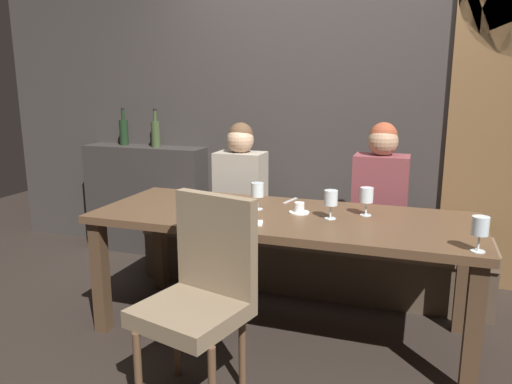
{
  "coord_description": "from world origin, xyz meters",
  "views": [
    {
      "loc": [
        0.75,
        -2.66,
        1.49
      ],
      "look_at": [
        -0.19,
        0.09,
        0.84
      ],
      "focal_mm": 34.39,
      "sensor_mm": 36.0,
      "label": 1
    }
  ],
  "objects_px": {
    "wine_bottle_dark_red": "(124,131)",
    "wine_bottle_pale_label": "(156,133)",
    "dining_table": "(282,229)",
    "wine_glass_far_left": "(331,199)",
    "espresso_cup": "(299,209)",
    "banquette_bench": "(308,258)",
    "diner_redhead": "(241,176)",
    "fork_on_table": "(290,201)",
    "chair_near_side": "(202,287)",
    "diner_bearded": "(381,184)",
    "wine_glass_center_back": "(257,191)",
    "wine_glass_end_left": "(480,227)",
    "wine_glass_near_right": "(367,196)"
  },
  "relations": [
    {
      "from": "wine_glass_far_left",
      "to": "fork_on_table",
      "type": "distance_m",
      "value": 0.48
    },
    {
      "from": "fork_on_table",
      "to": "wine_bottle_dark_red",
      "type": "bearing_deg",
      "value": 169.65
    },
    {
      "from": "wine_bottle_dark_red",
      "to": "espresso_cup",
      "type": "height_order",
      "value": "wine_bottle_dark_red"
    },
    {
      "from": "banquette_bench",
      "to": "wine_glass_center_back",
      "type": "bearing_deg",
      "value": -105.18
    },
    {
      "from": "diner_redhead",
      "to": "wine_glass_end_left",
      "type": "xyz_separation_m",
      "value": [
        1.54,
        -1.04,
        0.05
      ]
    },
    {
      "from": "diner_redhead",
      "to": "diner_bearded",
      "type": "relative_size",
      "value": 0.96
    },
    {
      "from": "wine_glass_far_left",
      "to": "wine_bottle_pale_label",
      "type": "bearing_deg",
      "value": 148.84
    },
    {
      "from": "wine_bottle_dark_red",
      "to": "fork_on_table",
      "type": "distance_m",
      "value": 1.89
    },
    {
      "from": "wine_bottle_dark_red",
      "to": "wine_bottle_pale_label",
      "type": "xyz_separation_m",
      "value": [
        0.34,
        -0.04,
        0.0
      ]
    },
    {
      "from": "wine_bottle_dark_red",
      "to": "espresso_cup",
      "type": "xyz_separation_m",
      "value": [
        1.85,
        -1.0,
        -0.3
      ]
    },
    {
      "from": "chair_near_side",
      "to": "wine_bottle_dark_red",
      "type": "height_order",
      "value": "wine_bottle_dark_red"
    },
    {
      "from": "chair_near_side",
      "to": "fork_on_table",
      "type": "bearing_deg",
      "value": 82.52
    },
    {
      "from": "banquette_bench",
      "to": "wine_glass_far_left",
      "type": "distance_m",
      "value": 0.98
    },
    {
      "from": "espresso_cup",
      "to": "diner_redhead",
      "type": "bearing_deg",
      "value": 133.47
    },
    {
      "from": "wine_glass_far_left",
      "to": "diner_bearded",
      "type": "bearing_deg",
      "value": 73.3
    },
    {
      "from": "banquette_bench",
      "to": "diner_redhead",
      "type": "relative_size",
      "value": 3.31
    },
    {
      "from": "dining_table",
      "to": "diner_redhead",
      "type": "distance_m",
      "value": 0.89
    },
    {
      "from": "wine_bottle_dark_red",
      "to": "wine_glass_end_left",
      "type": "bearing_deg",
      "value": -26.64
    },
    {
      "from": "chair_near_side",
      "to": "espresso_cup",
      "type": "xyz_separation_m",
      "value": [
        0.27,
        0.78,
        0.21
      ]
    },
    {
      "from": "dining_table",
      "to": "wine_glass_end_left",
      "type": "relative_size",
      "value": 13.41
    },
    {
      "from": "dining_table",
      "to": "fork_on_table",
      "type": "height_order",
      "value": "fork_on_table"
    },
    {
      "from": "wine_bottle_pale_label",
      "to": "wine_glass_end_left",
      "type": "xyz_separation_m",
      "value": [
        2.44,
        -1.36,
        -0.21
      ]
    },
    {
      "from": "espresso_cup",
      "to": "banquette_bench",
      "type": "bearing_deg",
      "value": 97.59
    },
    {
      "from": "fork_on_table",
      "to": "diner_bearded",
      "type": "bearing_deg",
      "value": 46.87
    },
    {
      "from": "wine_glass_end_left",
      "to": "dining_table",
      "type": "bearing_deg",
      "value": 161.77
    },
    {
      "from": "diner_bearded",
      "to": "wine_glass_end_left",
      "type": "xyz_separation_m",
      "value": [
        0.52,
        -1.03,
        0.04
      ]
    },
    {
      "from": "dining_table",
      "to": "diner_redhead",
      "type": "xyz_separation_m",
      "value": [
        -0.53,
        0.7,
        0.15
      ]
    },
    {
      "from": "wine_glass_end_left",
      "to": "espresso_cup",
      "type": "height_order",
      "value": "wine_glass_end_left"
    },
    {
      "from": "chair_near_side",
      "to": "wine_glass_far_left",
      "type": "height_order",
      "value": "chair_near_side"
    },
    {
      "from": "wine_glass_far_left",
      "to": "espresso_cup",
      "type": "height_order",
      "value": "wine_glass_far_left"
    },
    {
      "from": "dining_table",
      "to": "wine_glass_far_left",
      "type": "xyz_separation_m",
      "value": [
        0.28,
        -0.01,
        0.2
      ]
    },
    {
      "from": "dining_table",
      "to": "wine_glass_far_left",
      "type": "distance_m",
      "value": 0.35
    },
    {
      "from": "wine_glass_center_back",
      "to": "wine_bottle_pale_label",
      "type": "bearing_deg",
      "value": 142.3
    },
    {
      "from": "dining_table",
      "to": "wine_bottle_dark_red",
      "type": "distance_m",
      "value": 2.1
    },
    {
      "from": "banquette_bench",
      "to": "wine_glass_far_left",
      "type": "height_order",
      "value": "wine_glass_far_left"
    },
    {
      "from": "banquette_bench",
      "to": "diner_redhead",
      "type": "distance_m",
      "value": 0.78
    },
    {
      "from": "diner_bearded",
      "to": "banquette_bench",
      "type": "bearing_deg",
      "value": 179.6
    },
    {
      "from": "wine_glass_center_back",
      "to": "fork_on_table",
      "type": "xyz_separation_m",
      "value": [
        0.13,
        0.27,
        -0.11
      ]
    },
    {
      "from": "wine_bottle_dark_red",
      "to": "wine_glass_far_left",
      "type": "xyz_separation_m",
      "value": [
        2.04,
        -1.06,
        -0.22
      ]
    },
    {
      "from": "diner_redhead",
      "to": "fork_on_table",
      "type": "height_order",
      "value": "diner_redhead"
    },
    {
      "from": "wine_glass_near_right",
      "to": "wine_glass_center_back",
      "type": "bearing_deg",
      "value": -173.51
    },
    {
      "from": "chair_near_side",
      "to": "diner_redhead",
      "type": "relative_size",
      "value": 1.3
    },
    {
      "from": "diner_redhead",
      "to": "wine_glass_near_right",
      "type": "bearing_deg",
      "value": -30.1
    },
    {
      "from": "espresso_cup",
      "to": "wine_glass_near_right",
      "type": "bearing_deg",
      "value": 11.0
    },
    {
      "from": "diner_bearded",
      "to": "wine_glass_center_back",
      "type": "distance_m",
      "value": 0.92
    },
    {
      "from": "dining_table",
      "to": "wine_bottle_pale_label",
      "type": "relative_size",
      "value": 6.75
    },
    {
      "from": "banquette_bench",
      "to": "wine_glass_center_back",
      "type": "height_order",
      "value": "wine_glass_center_back"
    },
    {
      "from": "chair_near_side",
      "to": "wine_glass_center_back",
      "type": "bearing_deg",
      "value": 89.5
    },
    {
      "from": "dining_table",
      "to": "fork_on_table",
      "type": "xyz_separation_m",
      "value": [
        -0.04,
        0.33,
        0.09
      ]
    },
    {
      "from": "wine_bottle_dark_red",
      "to": "chair_near_side",
      "type": "bearing_deg",
      "value": -48.43
    }
  ]
}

